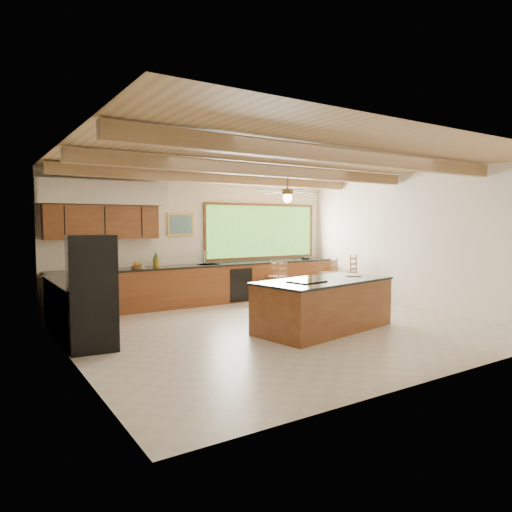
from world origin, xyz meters
TOP-DOWN VIEW (x-y plane):
  - ground at (0.00, 0.00)m, footprint 7.20×7.20m
  - room_shell at (-0.17, 0.65)m, footprint 7.27×6.54m
  - counter_run at (-0.82, 2.52)m, footprint 7.12×3.10m
  - island at (0.52, -0.55)m, footprint 2.72×1.63m
  - refrigerator at (-3.22, 0.32)m, footprint 0.73×0.71m
  - bar_stool_a at (1.44, 2.08)m, footprint 0.42×0.42m
  - bar_stool_b at (1.55, 2.40)m, footprint 0.41×0.41m
  - bar_stool_c at (3.14, 1.54)m, footprint 0.51×0.51m
  - bar_stool_d at (3.03, 2.09)m, footprint 0.45×0.45m

SIDE VIEW (x-z plane):
  - ground at x=0.00m, z-range 0.00..0.00m
  - island at x=0.52m, z-range -0.01..0.90m
  - counter_run at x=-0.82m, z-range -0.17..1.10m
  - bar_stool_b at x=1.55m, z-range 0.09..1.10m
  - bar_stool_d at x=3.03m, z-range 0.09..1.11m
  - bar_stool_a at x=1.44m, z-range 0.09..1.11m
  - bar_stool_c at x=3.14m, z-range 0.10..1.22m
  - refrigerator at x=-3.22m, z-range 0.00..1.71m
  - room_shell at x=-0.17m, z-range 0.70..3.72m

